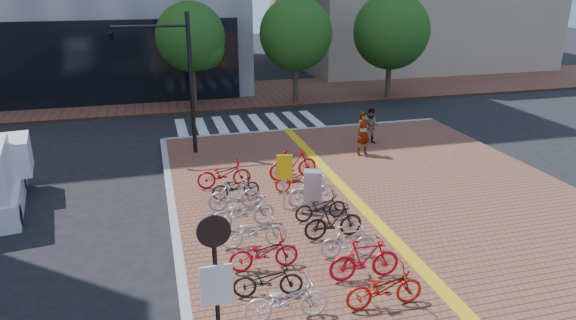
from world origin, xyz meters
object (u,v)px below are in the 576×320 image
object	(u,v)px
bike_13	(313,190)
bike_8	(384,288)
bike_10	(348,242)
bike_14	(298,179)
bike_9	(365,259)
bike_11	(333,221)
pedestrian_a	(364,133)
bike_0	(286,300)
bike_1	(268,280)
notice_sign	(216,276)
bike_5	(235,195)
bike_7	(224,174)
bike_3	(254,231)
traffic_light_pole	(155,59)
pedestrian_b	(372,126)
utility_box	(313,190)
bike_15	(293,164)
yellow_sign	(284,172)
bike_2	(264,252)
bike_4	(242,212)
bike_6	(236,187)
bike_12	(320,207)

from	to	relation	value
bike_13	bike_8	bearing A→B (deg)	172.06
bike_10	bike_14	bearing A→B (deg)	6.33
bike_9	bike_11	distance (m)	2.21
bike_13	pedestrian_a	world-z (taller)	pedestrian_a
bike_0	pedestrian_a	size ratio (longest dim) A/B	1.00
bike_9	bike_14	bearing A→B (deg)	2.24
bike_0	bike_1	distance (m)	0.99
pedestrian_a	notice_sign	xyz separation A→B (m)	(-7.60, -11.08, 1.11)
bike_5	bike_11	distance (m)	3.56
bike_7	bike_10	distance (m)	6.24
bike_3	traffic_light_pole	bearing A→B (deg)	18.96
bike_8	traffic_light_pole	distance (m)	13.49
pedestrian_b	utility_box	distance (m)	7.55
bike_8	bike_13	xyz separation A→B (m)	(0.13, 5.71, 0.04)
bike_9	utility_box	size ratio (longest dim) A/B	1.42
bike_5	bike_7	bearing A→B (deg)	2.01
bike_5	bike_10	size ratio (longest dim) A/B	1.11
bike_15	notice_sign	bearing A→B (deg)	147.72
bike_8	bike_10	bearing A→B (deg)	0.27
bike_14	yellow_sign	bearing A→B (deg)	145.34
bike_2	pedestrian_a	distance (m)	9.83
bike_1	bike_5	bearing A→B (deg)	7.77
bike_1	pedestrian_a	xyz separation A→B (m)	(6.18, 8.96, 0.51)
bike_4	pedestrian_a	world-z (taller)	pedestrian_a
bike_3	notice_sign	world-z (taller)	notice_sign
bike_13	bike_15	size ratio (longest dim) A/B	0.91
bike_10	bike_15	size ratio (longest dim) A/B	0.81
bike_8	bike_3	bearing A→B (deg)	34.51
utility_box	yellow_sign	size ratio (longest dim) A/B	0.69
bike_3	bike_14	xyz separation A→B (m)	(2.30, 3.58, -0.05)
bike_5	bike_8	world-z (taller)	bike_5
bike_8	bike_14	bearing A→B (deg)	0.82
bike_5	bike_6	bearing A→B (deg)	-10.89
bike_8	pedestrian_b	size ratio (longest dim) A/B	1.14
bike_11	bike_14	size ratio (longest dim) A/B	1.05
bike_2	bike_10	distance (m)	2.29
bike_6	bike_12	world-z (taller)	bike_12
bike_7	bike_12	world-z (taller)	bike_7
yellow_sign	bike_4	bearing A→B (deg)	-147.98
bike_1	bike_4	world-z (taller)	bike_4
bike_4	pedestrian_a	distance (m)	8.16
bike_1	bike_2	xyz separation A→B (m)	(0.17, 1.19, 0.04)
bike_7	pedestrian_b	xyz separation A→B (m)	(7.16, 3.44, 0.30)
bike_11	pedestrian_a	size ratio (longest dim) A/B	0.93
bike_7	bike_9	distance (m)	7.24
bike_8	bike_14	world-z (taller)	bike_8
bike_3	bike_13	bearing A→B (deg)	-41.49
bike_2	pedestrian_b	world-z (taller)	pedestrian_b
bike_9	yellow_sign	bearing A→B (deg)	13.22
bike_2	bike_12	xyz separation A→B (m)	(2.30, 2.34, -0.04)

